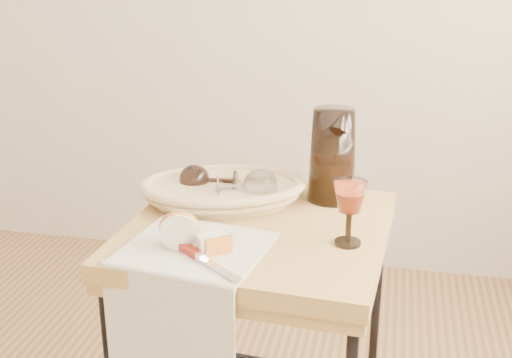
% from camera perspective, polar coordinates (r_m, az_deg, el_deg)
% --- Properties ---
extents(tea_towel, '(0.33, 0.31, 0.01)m').
position_cam_1_polar(tea_towel, '(1.44, -5.22, -5.93)').
color(tea_towel, white).
rests_on(tea_towel, side_table).
extents(bread_basket, '(0.42, 0.35, 0.06)m').
position_cam_1_polar(bread_basket, '(1.67, -2.86, -1.13)').
color(bread_basket, tan).
rests_on(bread_basket, side_table).
extents(goblet_lying_a, '(0.13, 0.09, 0.08)m').
position_cam_1_polar(goblet_lying_a, '(1.69, -3.81, -0.11)').
color(goblet_lying_a, black).
rests_on(goblet_lying_a, bread_basket).
extents(goblet_lying_b, '(0.16, 0.13, 0.09)m').
position_cam_1_polar(goblet_lying_b, '(1.63, -1.20, -0.65)').
color(goblet_lying_b, white).
rests_on(goblet_lying_b, bread_basket).
extents(pitcher, '(0.25, 0.29, 0.28)m').
position_cam_1_polar(pitcher, '(1.67, 6.57, 2.05)').
color(pitcher, black).
rests_on(pitcher, side_table).
extents(wine_goblet, '(0.08, 0.08, 0.15)m').
position_cam_1_polar(wine_goblet, '(1.44, 7.99, -2.88)').
color(wine_goblet, white).
rests_on(wine_goblet, side_table).
extents(apple_half, '(0.10, 0.07, 0.08)m').
position_cam_1_polar(apple_half, '(1.43, -6.58, -4.24)').
color(apple_half, red).
rests_on(apple_half, tea_towel).
extents(apple_wedge, '(0.07, 0.06, 0.04)m').
position_cam_1_polar(apple_wedge, '(1.40, -3.83, -5.54)').
color(apple_wedge, silver).
rests_on(apple_wedge, tea_towel).
extents(table_knife, '(0.18, 0.14, 0.02)m').
position_cam_1_polar(table_knife, '(1.37, -4.50, -6.81)').
color(table_knife, silver).
rests_on(table_knife, tea_towel).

